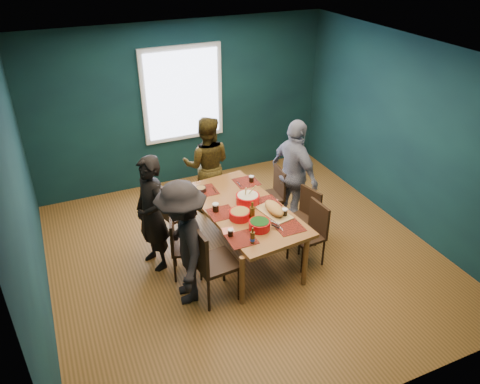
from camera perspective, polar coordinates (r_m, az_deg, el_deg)
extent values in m
cube|color=#935D2A|center=(6.46, 0.56, -7.84)|extent=(5.00, 5.00, 0.01)
cube|color=silver|center=(5.26, 0.71, 16.16)|extent=(5.00, 5.00, 0.01)
cube|color=#103535|center=(5.34, -24.64, -2.26)|extent=(0.01, 5.00, 2.70)
cube|color=#103535|center=(7.05, 19.59, 6.49)|extent=(0.01, 5.00, 2.70)
cube|color=#103535|center=(7.90, -7.01, 10.46)|extent=(5.00, 0.01, 2.70)
cube|color=#103535|center=(3.98, 16.01, -12.27)|extent=(5.00, 0.01, 2.70)
cube|color=white|center=(7.80, -7.03, 11.77)|extent=(1.35, 0.06, 1.55)
cube|color=brown|center=(6.11, 0.51, -2.14)|extent=(1.15, 2.01, 0.05)
cylinder|color=brown|center=(5.54, 0.27, -10.77)|extent=(0.07, 0.07, 0.68)
cylinder|color=brown|center=(5.85, 7.94, -8.48)|extent=(0.07, 0.07, 0.68)
cylinder|color=brown|center=(6.88, -5.76, -1.89)|extent=(0.07, 0.07, 0.68)
cylinder|color=brown|center=(7.14, 0.68, -0.45)|extent=(0.07, 0.07, 0.68)
cube|color=black|center=(6.59, -7.72, -2.52)|extent=(0.51, 0.51, 0.04)
cube|color=black|center=(6.39, -9.28, -1.22)|extent=(0.15, 0.41, 0.45)
cylinder|color=black|center=(6.52, -8.05, -5.41)|extent=(0.03, 0.03, 0.42)
cylinder|color=black|center=(6.67, -5.48, -4.32)|extent=(0.03, 0.03, 0.42)
cylinder|color=black|center=(6.78, -9.67, -4.05)|extent=(0.03, 0.03, 0.42)
cylinder|color=black|center=(6.92, -7.16, -3.03)|extent=(0.03, 0.03, 0.42)
cube|color=black|center=(5.97, -6.50, -6.73)|extent=(0.48, 0.48, 0.04)
cube|color=black|center=(5.85, -8.31, -5.04)|extent=(0.15, 0.37, 0.42)
cylinder|color=black|center=(5.98, -7.94, -9.37)|extent=(0.03, 0.03, 0.39)
cylinder|color=black|center=(5.97, -4.78, -9.20)|extent=(0.03, 0.03, 0.39)
cylinder|color=black|center=(6.23, -7.91, -7.49)|extent=(0.03, 0.03, 0.39)
cylinder|color=black|center=(6.23, -4.91, -7.33)|extent=(0.03, 0.03, 0.39)
cube|color=black|center=(5.55, -2.93, -8.61)|extent=(0.50, 0.50, 0.04)
cube|color=black|center=(5.32, -5.05, -6.94)|extent=(0.08, 0.47, 0.51)
cylinder|color=black|center=(5.52, -3.83, -12.46)|extent=(0.04, 0.04, 0.47)
cylinder|color=black|center=(5.65, -0.12, -11.18)|extent=(0.04, 0.04, 0.47)
cylinder|color=black|center=(5.79, -5.54, -10.11)|extent=(0.04, 0.04, 0.47)
cylinder|color=black|center=(5.92, -1.98, -8.96)|extent=(0.04, 0.04, 0.47)
cube|color=black|center=(6.97, 3.47, -0.63)|extent=(0.42, 0.42, 0.04)
cube|color=black|center=(6.92, 4.87, 1.27)|extent=(0.07, 0.39, 0.42)
cylinder|color=black|center=(6.90, 2.67, -3.07)|extent=(0.03, 0.03, 0.40)
cylinder|color=black|center=(7.01, 5.19, -2.57)|extent=(0.03, 0.03, 0.40)
cylinder|color=black|center=(7.16, 1.68, -1.71)|extent=(0.03, 0.03, 0.40)
cylinder|color=black|center=(7.27, 4.13, -1.25)|extent=(0.03, 0.03, 0.40)
cube|color=black|center=(6.49, 7.41, -3.46)|extent=(0.46, 0.46, 0.04)
cube|color=black|center=(6.48, 8.60, -1.27)|extent=(0.13, 0.38, 0.41)
cylinder|color=black|center=(6.42, 7.28, -6.15)|extent=(0.03, 0.03, 0.39)
cylinder|color=black|center=(6.62, 9.27, -5.09)|extent=(0.03, 0.03, 0.39)
cylinder|color=black|center=(6.61, 5.30, -4.88)|extent=(0.03, 0.03, 0.39)
cylinder|color=black|center=(6.80, 7.29, -3.89)|extent=(0.03, 0.03, 0.39)
cube|color=black|center=(6.18, 8.12, -5.34)|extent=(0.42, 0.42, 0.04)
cube|color=black|center=(6.14, 9.61, -3.10)|extent=(0.07, 0.39, 0.43)
cylinder|color=black|center=(6.12, 7.60, -8.23)|extent=(0.03, 0.03, 0.40)
cylinder|color=black|center=(6.28, 10.11, -7.28)|extent=(0.03, 0.03, 0.40)
cylinder|color=black|center=(6.33, 5.87, -6.61)|extent=(0.03, 0.03, 0.40)
cylinder|color=black|center=(6.49, 8.34, -5.75)|extent=(0.03, 0.03, 0.40)
imported|color=black|center=(5.98, -10.70, -2.64)|extent=(0.53, 0.66, 1.56)
imported|color=black|center=(7.13, -4.04, 3.31)|extent=(0.92, 0.83, 1.54)
imported|color=silver|center=(6.78, 6.66, 2.18)|extent=(0.54, 1.01, 1.64)
imported|color=black|center=(5.39, -6.93, -6.27)|extent=(0.74, 1.10, 1.57)
cylinder|color=red|center=(5.86, -0.02, -2.80)|extent=(0.27, 0.27, 0.11)
cylinder|color=#588731|center=(5.83, -0.02, -2.39)|extent=(0.23, 0.23, 0.02)
cylinder|color=red|center=(6.17, 0.94, -0.88)|extent=(0.31, 0.31, 0.13)
cylinder|color=beige|center=(6.14, 0.95, -0.42)|extent=(0.28, 0.28, 0.02)
cylinder|color=#D1BD75|center=(6.13, 1.31, 0.04)|extent=(0.09, 0.17, 0.25)
cylinder|color=#D1BD75|center=(6.10, 0.69, -0.10)|extent=(0.08, 0.18, 0.25)
cylinder|color=red|center=(5.66, 2.39, -4.07)|extent=(0.26, 0.26, 0.11)
cylinder|color=#114715|center=(5.64, 2.40, -3.66)|extent=(0.23, 0.23, 0.02)
cube|color=tan|center=(5.99, 4.16, -2.54)|extent=(0.34, 0.54, 0.02)
ellipsoid|color=#BE8944|center=(5.96, 4.19, -1.98)|extent=(0.25, 0.42, 0.12)
cube|color=#ADACB3|center=(5.79, 4.03, -3.62)|extent=(0.11, 0.19, 0.00)
cylinder|color=black|center=(5.70, 4.32, -4.20)|extent=(0.07, 0.11, 0.02)
sphere|color=#16621C|center=(5.87, 4.69, -2.44)|extent=(0.04, 0.04, 0.04)
sphere|color=#16621C|center=(5.96, 4.19, -1.93)|extent=(0.04, 0.04, 0.04)
sphere|color=#16621C|center=(6.04, 3.71, -1.42)|extent=(0.04, 0.04, 0.04)
cylinder|color=black|center=(6.48, -4.80, 0.31)|extent=(0.15, 0.15, 0.06)
cylinder|color=#588731|center=(6.46, -4.81, 0.51)|extent=(0.13, 0.13, 0.02)
cylinder|color=#45290C|center=(5.41, 1.54, -5.59)|extent=(0.05, 0.05, 0.15)
cylinder|color=#45290C|center=(5.35, 1.55, -4.66)|extent=(0.02, 0.02, 0.06)
cylinder|color=#1840A9|center=(5.43, 1.53, -5.81)|extent=(0.06, 0.06, 0.03)
cylinder|color=#45290C|center=(5.81, 1.50, -2.66)|extent=(0.07, 0.07, 0.19)
cylinder|color=#45290C|center=(5.74, 1.52, -1.57)|extent=(0.03, 0.03, 0.07)
cylinder|color=black|center=(5.54, -1.17, -5.00)|extent=(0.07, 0.07, 0.09)
cylinder|color=silver|center=(5.52, -1.17, -4.65)|extent=(0.07, 0.07, 0.01)
cylinder|color=black|center=(5.93, 5.45, -2.53)|extent=(0.07, 0.07, 0.11)
cylinder|color=silver|center=(5.90, 5.47, -2.14)|extent=(0.08, 0.08, 0.02)
cylinder|color=black|center=(6.68, 1.39, 1.57)|extent=(0.07, 0.07, 0.10)
cylinder|color=silver|center=(6.66, 1.39, 1.90)|extent=(0.07, 0.07, 0.01)
cylinder|color=black|center=(6.00, -2.99, -1.93)|extent=(0.08, 0.08, 0.11)
cylinder|color=silver|center=(5.97, -3.01, -1.51)|extent=(0.08, 0.08, 0.02)
cube|color=#EA7962|center=(6.26, 3.70, -1.05)|extent=(0.21, 0.21, 0.00)
cube|color=#EA7962|center=(5.66, -1.44, -4.73)|extent=(0.17, 0.17, 0.00)
cube|color=#EA7962|center=(5.70, 6.06, -4.62)|extent=(0.18, 0.18, 0.00)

